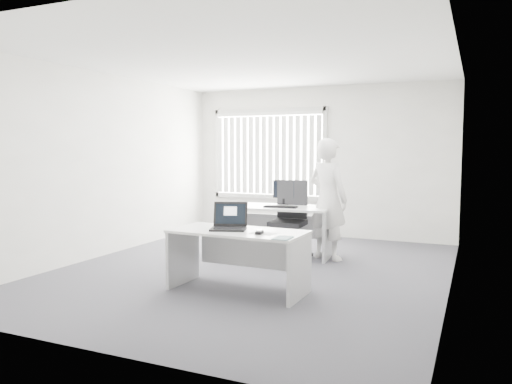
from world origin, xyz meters
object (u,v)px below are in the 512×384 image
at_px(monitor, 284,192).
at_px(person, 328,199).
at_px(desk_near, 238,247).
at_px(office_chair, 289,232).
at_px(desk_far, 275,220).
at_px(laptop, 228,217).

bearing_deg(monitor, person, -12.26).
height_order(desk_near, office_chair, office_chair).
xyz_separation_m(desk_near, office_chair, (-0.15, 2.09, -0.15)).
bearing_deg(desk_near, desk_far, 100.96).
distance_m(desk_near, office_chair, 2.10).
bearing_deg(laptop, desk_far, 77.96).
bearing_deg(person, desk_near, 99.58).
bearing_deg(office_chair, desk_far, -150.81).
height_order(desk_near, laptop, laptop).
bearing_deg(desk_far, laptop, -89.72).
bearing_deg(person, office_chair, 19.32).
bearing_deg(monitor, desk_near, -79.99).
xyz_separation_m(desk_near, desk_far, (-0.33, 1.98, 0.04)).
bearing_deg(desk_far, monitor, 76.22).
relative_size(person, monitor, 4.71).
distance_m(desk_near, laptop, 0.37).
height_order(desk_far, laptop, laptop).
distance_m(person, monitor, 0.80).
height_order(laptop, monitor, monitor).
relative_size(office_chair, person, 0.64).
height_order(desk_far, person, person).
bearing_deg(desk_near, person, 78.34).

